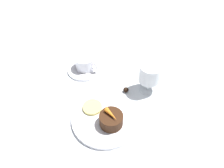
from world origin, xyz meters
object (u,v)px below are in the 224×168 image
Objects in this scene: coffee_cup at (85,62)px; fork at (149,142)px; dinner_plate at (106,118)px; dessert_cake at (111,120)px.

fork is (0.38, -0.16, -0.04)m from coffee_cup.
fork is at bearing -22.62° from coffee_cup.
coffee_cup is 0.55× the size of fork.
dinner_plate is at bearing -36.62° from coffee_cup.
coffee_cup is 0.30m from dessert_cake.
dessert_cake is at bearing -20.34° from dinner_plate.
dinner_plate reaches higher than fork.
dinner_plate is 0.27m from coffee_cup.
coffee_cup is (-0.22, 0.16, 0.03)m from dinner_plate.
dinner_plate is 0.04m from dessert_cake.
fork is at bearing 1.13° from dinner_plate.
dessert_cake is at bearing -34.97° from coffee_cup.
dessert_cake reaches higher than dinner_plate.
dinner_plate is at bearing 159.66° from dessert_cake.
dinner_plate is 1.19× the size of fork.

